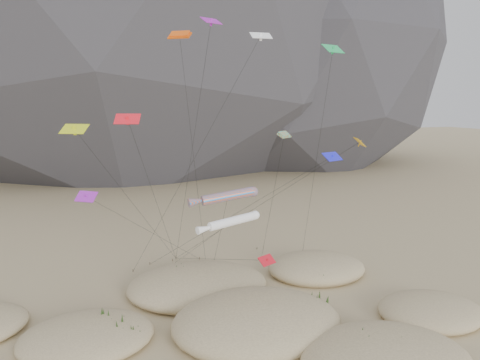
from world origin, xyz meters
name	(u,v)px	position (x,y,z in m)	size (l,w,h in m)	color
ground	(256,360)	(0.00, 0.00, 0.00)	(500.00, 500.00, 0.00)	#CCB789
dunes	(225,334)	(-1.43, 3.49, 0.68)	(51.72, 36.99, 3.75)	#CCB789
dune_grass	(226,331)	(-1.28, 3.59, 0.85)	(41.17, 28.00, 1.50)	black
kite_stakes	(208,259)	(2.51, 23.54, 0.15)	(22.31, 6.36, 0.30)	#3F2D1E
rainbow_tube_kite	(226,196)	(1.64, 13.12, 10.36)	(7.55, 10.23, 11.20)	#FF561A
white_tube_kite	(230,222)	(0.08, 6.63, 9.47)	(6.33, 17.84, 10.12)	white
orange_parafoil	(180,39)	(-1.82, 17.38, 26.18)	(5.37, 7.77, 27.01)	#EA510C
multi_parafoil	(284,137)	(8.37, 13.95, 16.18)	(2.10, 9.76, 16.80)	orange
delta_kites	(227,124)	(1.31, 11.60, 17.79)	(29.87, 22.05, 27.47)	red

